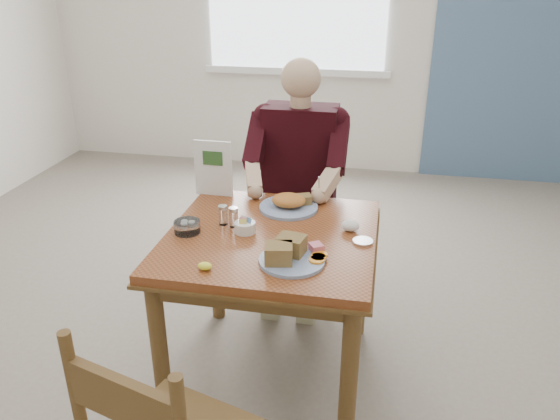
% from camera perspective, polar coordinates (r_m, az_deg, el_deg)
% --- Properties ---
extents(floor, '(6.00, 6.00, 0.00)m').
position_cam_1_polar(floor, '(2.79, -0.84, -16.37)').
color(floor, '#6E6459').
rests_on(floor, ground).
extents(wall_back, '(5.50, 0.00, 5.50)m').
position_cam_1_polar(wall_back, '(5.11, 6.48, 19.42)').
color(wall_back, silver).
rests_on(wall_back, ground).
extents(accent_panel, '(1.60, 0.02, 2.80)m').
position_cam_1_polar(accent_panel, '(5.20, 25.19, 17.50)').
color(accent_panel, '#486586').
rests_on(accent_panel, ground).
extents(lemon_wedge, '(0.06, 0.04, 0.03)m').
position_cam_1_polar(lemon_wedge, '(2.12, -7.86, -5.83)').
color(lemon_wedge, '#F5F934').
rests_on(lemon_wedge, table).
extents(napkin, '(0.09, 0.08, 0.05)m').
position_cam_1_polar(napkin, '(2.41, 7.37, -1.61)').
color(napkin, white).
rests_on(napkin, table).
extents(metal_dish, '(0.10, 0.10, 0.01)m').
position_cam_1_polar(metal_dish, '(2.32, 8.65, -3.26)').
color(metal_dish, silver).
rests_on(metal_dish, table).
extents(table, '(0.92, 0.92, 0.75)m').
position_cam_1_polar(table, '(2.43, -0.93, -4.85)').
color(table, brown).
rests_on(table, ground).
extents(chair_far, '(0.42, 0.42, 0.95)m').
position_cam_1_polar(chair_far, '(3.20, 2.07, -0.53)').
color(chair_far, brown).
rests_on(chair_far, ground).
extents(diner, '(0.53, 0.56, 1.39)m').
position_cam_1_polar(diner, '(2.99, 1.89, 4.55)').
color(diner, '#9C9875').
rests_on(diner, chair_far).
extents(near_plate, '(0.28, 0.27, 0.09)m').
position_cam_1_polar(near_plate, '(2.15, 1.01, -4.59)').
color(near_plate, white).
rests_on(near_plate, table).
extents(far_plate, '(0.36, 0.36, 0.08)m').
position_cam_1_polar(far_plate, '(2.60, 1.02, 0.71)').
color(far_plate, white).
rests_on(far_plate, table).
extents(caddy, '(0.12, 0.12, 0.07)m').
position_cam_1_polar(caddy, '(2.38, -3.68, -1.79)').
color(caddy, white).
rests_on(caddy, table).
extents(shakers, '(0.10, 0.06, 0.09)m').
position_cam_1_polar(shakers, '(2.44, -5.43, -0.62)').
color(shakers, white).
rests_on(shakers, table).
extents(creamer, '(0.15, 0.15, 0.05)m').
position_cam_1_polar(creamer, '(2.41, -9.68, -1.72)').
color(creamer, white).
rests_on(creamer, table).
extents(menu, '(0.19, 0.02, 0.28)m').
position_cam_1_polar(menu, '(2.74, -6.99, 4.38)').
color(menu, white).
rests_on(menu, table).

